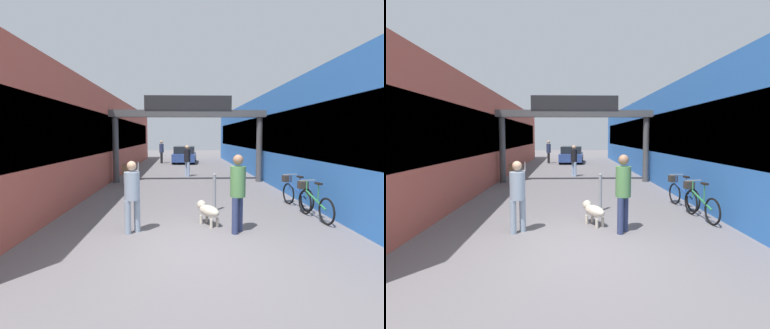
# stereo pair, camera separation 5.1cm
# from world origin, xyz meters

# --- Properties ---
(ground_plane) EXTENTS (80.00, 80.00, 0.00)m
(ground_plane) POSITION_xyz_m (0.00, 0.00, 0.00)
(ground_plane) COLOR slate
(storefront_left) EXTENTS (3.00, 26.00, 4.13)m
(storefront_left) POSITION_xyz_m (-5.09, 11.00, 2.07)
(storefront_left) COLOR #B25142
(storefront_left) RESTS_ON ground_plane
(storefront_right) EXTENTS (3.00, 26.00, 4.13)m
(storefront_right) POSITION_xyz_m (5.09, 11.00, 2.07)
(storefront_right) COLOR blue
(storefront_right) RESTS_ON ground_plane
(arcade_sign_gateway) EXTENTS (7.40, 0.47, 3.98)m
(arcade_sign_gateway) POSITION_xyz_m (0.00, 8.44, 2.80)
(arcade_sign_gateway) COLOR #4C4C4F
(arcade_sign_gateway) RESTS_ON ground_plane
(pedestrian_with_dog) EXTENTS (0.48, 0.48, 1.75)m
(pedestrian_with_dog) POSITION_xyz_m (0.92, 1.03, 1.01)
(pedestrian_with_dog) COLOR navy
(pedestrian_with_dog) RESTS_ON ground_plane
(pedestrian_companion) EXTENTS (0.48, 0.48, 1.61)m
(pedestrian_companion) POSITION_xyz_m (-1.42, 1.10, 0.92)
(pedestrian_companion) COLOR #8C9EB2
(pedestrian_companion) RESTS_ON ground_plane
(pedestrian_carrying_crate) EXTENTS (0.46, 0.46, 1.67)m
(pedestrian_carrying_crate) POSITION_xyz_m (0.00, 10.44, 0.95)
(pedestrian_carrying_crate) COLOR #A5BFE0
(pedestrian_carrying_crate) RESTS_ON ground_plane
(pedestrian_elderly_walking) EXTENTS (0.42, 0.42, 1.80)m
(pedestrian_elderly_walking) POSITION_xyz_m (-1.87, 18.29, 1.04)
(pedestrian_elderly_walking) COLOR black
(pedestrian_elderly_walking) RESTS_ON ground_plane
(dog_on_leash) EXTENTS (0.63, 0.79, 0.56)m
(dog_on_leash) POSITION_xyz_m (0.31, 1.64, 0.35)
(dog_on_leash) COLOR beige
(dog_on_leash) RESTS_ON ground_plane
(bicycle_green_nearest) EXTENTS (0.46, 1.69, 0.98)m
(bicycle_green_nearest) POSITION_xyz_m (3.13, 2.14, 0.44)
(bicycle_green_nearest) COLOR black
(bicycle_green_nearest) RESTS_ON ground_plane
(bicycle_blue_second) EXTENTS (0.47, 1.67, 0.98)m
(bicycle_blue_second) POSITION_xyz_m (3.15, 3.39, 0.44)
(bicycle_blue_second) COLOR black
(bicycle_blue_second) RESTS_ON ground_plane
(bollard_post_metal) EXTENTS (0.10, 0.10, 1.10)m
(bollard_post_metal) POSITION_xyz_m (0.62, 2.97, 0.56)
(bollard_post_metal) COLOR gray
(bollard_post_metal) RESTS_ON ground_plane
(cafe_chair_wood_nearer) EXTENTS (0.42, 0.42, 0.89)m
(cafe_chair_wood_nearer) POSITION_xyz_m (-2.75, 7.99, 0.54)
(cafe_chair_wood_nearer) COLOR gray
(cafe_chair_wood_nearer) RESTS_ON ground_plane
(cafe_chair_aluminium_farther) EXTENTS (0.50, 0.50, 0.89)m
(cafe_chair_aluminium_farther) POSITION_xyz_m (-2.56, 9.19, 0.54)
(cafe_chair_aluminium_farther) COLOR gray
(cafe_chair_aluminium_farther) RESTS_ON ground_plane
(parked_car_blue) EXTENTS (2.03, 4.11, 1.33)m
(parked_car_blue) POSITION_xyz_m (-0.04, 18.64, 0.64)
(parked_car_blue) COLOR #2D478C
(parked_car_blue) RESTS_ON ground_plane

